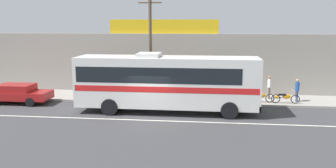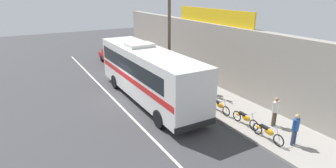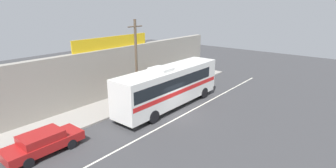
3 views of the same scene
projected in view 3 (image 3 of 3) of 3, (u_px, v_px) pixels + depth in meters
ground_plane at (174, 113)px, 21.87m from camera, size 70.00×70.00×0.00m
sidewalk_slab at (131, 99)px, 24.99m from camera, size 30.00×3.60×0.14m
storefront_facade at (115, 72)px, 25.61m from camera, size 30.00×0.70×4.80m
storefront_billboard at (113, 42)px, 24.68m from camera, size 8.67×0.12×1.10m
road_center_stripe at (182, 116)px, 21.39m from camera, size 30.00×0.14×0.01m
intercity_bus at (169, 85)px, 22.67m from camera, size 11.43×2.65×3.78m
parked_car at (43, 142)px, 15.80m from camera, size 4.59×1.89×1.37m
utility_pole at (136, 62)px, 22.59m from camera, size 1.60×0.22×7.47m
motorcycle_green at (193, 77)px, 30.70m from camera, size 1.93×0.56×0.94m
motorcycle_black at (174, 84)px, 27.96m from camera, size 1.87×0.56×0.94m
motorcycle_red at (184, 80)px, 29.55m from camera, size 1.89×0.56×0.94m
pedestrian_far_left at (146, 83)px, 26.53m from camera, size 0.30×0.48×1.68m
pedestrian_by_curb at (193, 71)px, 31.71m from camera, size 0.30×0.48×1.61m
pedestrian_far_right at (179, 72)px, 30.82m from camera, size 0.30×0.48×1.68m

